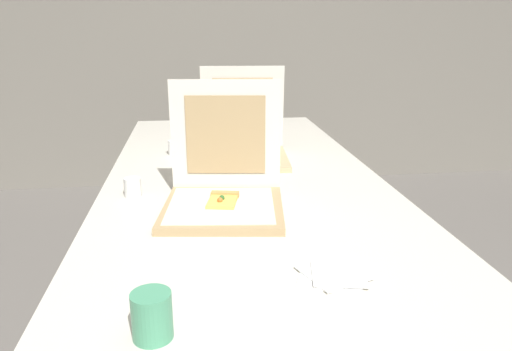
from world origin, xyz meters
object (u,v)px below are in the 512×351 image
(table, at_px, (244,190))
(pizza_box_middle, at_px, (243,146))
(cup_white_near_center, at_px, (133,187))
(napkin_pile, at_px, (334,274))
(cup_printed_front, at_px, (152,316))
(cup_white_far, at_px, (175,148))
(pizza_box_front, at_px, (224,191))

(table, xyz_separation_m, pizza_box_middle, (0.02, 0.25, 0.10))
(pizza_box_middle, height_order, cup_white_near_center, pizza_box_middle)
(table, height_order, napkin_pile, napkin_pile)
(table, distance_m, cup_printed_front, 0.94)
(cup_white_far, relative_size, cup_printed_front, 0.71)
(cup_white_near_center, bearing_deg, table, 22.14)
(table, height_order, cup_printed_front, cup_printed_front)
(cup_printed_front, relative_size, napkin_pile, 0.49)
(pizza_box_middle, bearing_deg, cup_printed_front, -99.26)
(pizza_box_middle, height_order, cup_printed_front, pizza_box_middle)
(pizza_box_middle, bearing_deg, pizza_box_front, -97.73)
(table, height_order, pizza_box_middle, pizza_box_middle)
(table, xyz_separation_m, cup_white_far, (-0.25, 0.36, 0.08))
(napkin_pile, bearing_deg, table, 99.19)
(pizza_box_front, distance_m, cup_white_near_center, 0.31)
(pizza_box_middle, relative_size, cup_printed_front, 4.31)
(cup_printed_front, xyz_separation_m, napkin_pile, (0.37, 0.17, -0.04))
(cup_white_far, distance_m, napkin_pile, 1.15)
(pizza_box_middle, xyz_separation_m, napkin_pile, (0.09, -0.98, -0.05))
(pizza_box_front, relative_size, cup_white_far, 6.36)
(cup_white_near_center, xyz_separation_m, cup_white_far, (0.11, 0.51, 0.00))
(pizza_box_front, xyz_separation_m, cup_white_near_center, (-0.28, 0.14, -0.02))
(pizza_box_front, distance_m, napkin_pile, 0.49)
(pizza_box_middle, distance_m, cup_white_far, 0.30)
(pizza_box_middle, height_order, cup_white_far, pizza_box_middle)
(cup_white_near_center, relative_size, napkin_pile, 0.35)
(pizza_box_front, relative_size, cup_white_near_center, 6.36)
(pizza_box_middle, relative_size, cup_white_far, 6.09)
(table, distance_m, cup_white_far, 0.45)
(pizza_box_middle, xyz_separation_m, cup_white_far, (-0.28, 0.11, -0.02))
(napkin_pile, bearing_deg, cup_white_far, 108.83)
(pizza_box_front, bearing_deg, cup_white_near_center, 160.87)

